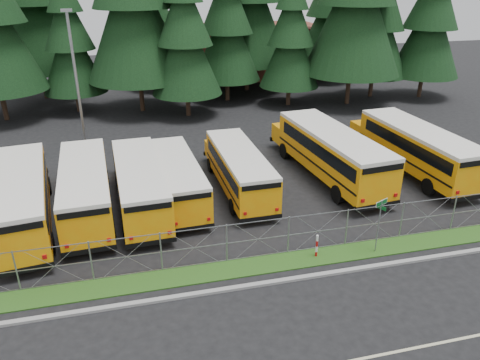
% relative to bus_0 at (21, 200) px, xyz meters
% --- Properties ---
extents(ground, '(120.00, 120.00, 0.00)m').
position_rel_bus_0_xyz_m(ground, '(13.67, -4.94, -1.51)').
color(ground, black).
rests_on(ground, ground).
extents(curb, '(50.00, 0.25, 0.12)m').
position_rel_bus_0_xyz_m(curb, '(13.67, -8.04, -1.45)').
color(curb, gray).
rests_on(curb, ground).
extents(grass_verge, '(50.00, 1.40, 0.06)m').
position_rel_bus_0_xyz_m(grass_verge, '(13.67, -6.64, -1.48)').
color(grass_verge, '#204A15').
rests_on(grass_verge, ground).
extents(road_lane_line, '(50.00, 0.12, 0.01)m').
position_rel_bus_0_xyz_m(road_lane_line, '(13.67, -12.94, -1.51)').
color(road_lane_line, beige).
rests_on(road_lane_line, ground).
extents(chainlink_fence, '(44.00, 0.10, 2.00)m').
position_rel_bus_0_xyz_m(chainlink_fence, '(13.67, -5.94, -0.51)').
color(chainlink_fence, gray).
rests_on(chainlink_fence, ground).
extents(brick_building, '(22.00, 10.00, 6.00)m').
position_rel_bus_0_xyz_m(brick_building, '(19.67, 35.06, 1.49)').
color(brick_building, brown).
rests_on(brick_building, ground).
extents(bus_0, '(4.22, 11.79, 3.02)m').
position_rel_bus_0_xyz_m(bus_0, '(0.00, 0.00, 0.00)').
color(bus_0, orange).
rests_on(bus_0, ground).
extents(bus_1, '(3.19, 11.04, 2.86)m').
position_rel_bus_0_xyz_m(bus_1, '(3.18, 0.70, -0.08)').
color(bus_1, orange).
rests_on(bus_1, ground).
extents(bus_2, '(2.99, 10.73, 2.79)m').
position_rel_bus_0_xyz_m(bus_2, '(6.10, 0.60, -0.12)').
color(bus_2, orange).
rests_on(bus_2, ground).
extents(bus_3, '(2.81, 9.92, 2.57)m').
position_rel_bus_0_xyz_m(bus_3, '(8.25, 1.20, -0.22)').
color(bus_3, orange).
rests_on(bus_3, ground).
extents(bus_4, '(2.59, 10.25, 2.68)m').
position_rel_bus_0_xyz_m(bus_4, '(12.04, 1.50, -0.17)').
color(bus_4, orange).
rests_on(bus_4, ground).
extents(bus_6, '(4.02, 12.51, 3.22)m').
position_rel_bus_0_xyz_m(bus_6, '(18.21, 2.05, 0.10)').
color(bus_6, orange).
rests_on(bus_6, ground).
extents(bus_east, '(3.48, 12.03, 3.12)m').
position_rel_bus_0_xyz_m(bus_east, '(24.08, 1.55, 0.05)').
color(bus_east, orange).
rests_on(bus_east, ground).
extents(street_sign, '(0.77, 0.51, 2.81)m').
position_rel_bus_0_xyz_m(street_sign, '(16.80, -6.88, 0.52)').
color(street_sign, gray).
rests_on(street_sign, ground).
extents(striped_bollard, '(0.11, 0.11, 1.20)m').
position_rel_bus_0_xyz_m(striped_bollard, '(13.86, -6.58, -0.91)').
color(striped_bollard, '#B20C0C').
rests_on(striped_bollard, ground).
extents(light_standard, '(0.70, 0.35, 10.14)m').
position_rel_bus_0_xyz_m(light_standard, '(2.65, 10.11, 3.99)').
color(light_standard, gray).
rests_on(light_standard, ground).
extents(conifer_2, '(5.82, 5.82, 12.86)m').
position_rel_bus_0_xyz_m(conifer_2, '(1.41, 22.21, 4.92)').
color(conifer_2, black).
rests_on(conifer_2, ground).
extents(conifer_4, '(6.37, 6.37, 14.10)m').
position_rel_bus_0_xyz_m(conifer_4, '(11.39, 18.36, 5.54)').
color(conifer_4, black).
rests_on(conifer_4, ground).
extents(conifer_5, '(6.72, 6.72, 14.86)m').
position_rel_bus_0_xyz_m(conifer_5, '(16.14, 22.88, 5.92)').
color(conifer_5, black).
rests_on(conifer_5, ground).
extents(conifer_6, '(5.83, 5.83, 12.89)m').
position_rel_bus_0_xyz_m(conifer_6, '(21.67, 19.66, 4.93)').
color(conifer_6, black).
rests_on(conifer_6, ground).
extents(conifer_8, '(6.86, 6.86, 15.17)m').
position_rel_bus_0_xyz_m(conifer_8, '(31.36, 20.74, 6.07)').
color(conifer_8, black).
rests_on(conifer_8, ground).
extents(conifer_9, '(7.00, 7.00, 15.47)m').
position_rel_bus_0_xyz_m(conifer_9, '(36.35, 19.31, 6.22)').
color(conifer_9, black).
rests_on(conifer_9, ground).
extents(conifer_11, '(6.40, 6.40, 14.16)m').
position_rel_bus_0_xyz_m(conifer_11, '(9.62, 29.85, 5.57)').
color(conifer_11, black).
rests_on(conifer_11, ground).
extents(conifer_13, '(7.47, 7.47, 16.52)m').
position_rel_bus_0_xyz_m(conifer_13, '(29.95, 29.22, 6.75)').
color(conifer_13, black).
rests_on(conifer_13, ground).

